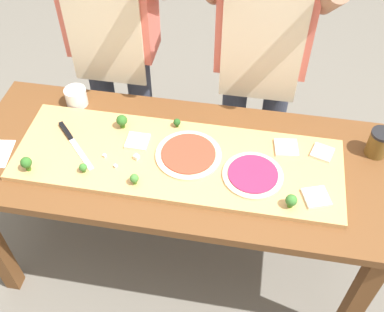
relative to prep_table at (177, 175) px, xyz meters
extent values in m
plane|color=#6B665B|center=(0.00, 0.00, -0.67)|extent=(8.00, 8.00, 0.00)
cube|color=brown|center=(0.80, -0.29, -0.30)|extent=(0.07, 0.07, 0.75)
cube|color=brown|center=(-0.80, 0.29, -0.30)|extent=(0.07, 0.07, 0.75)
cube|color=brown|center=(0.80, 0.29, -0.30)|extent=(0.07, 0.07, 0.75)
cube|color=brown|center=(0.00, 0.00, 0.09)|extent=(1.71, 0.70, 0.04)
cube|color=tan|center=(0.01, -0.02, 0.12)|extent=(1.30, 0.43, 0.02)
cube|color=#B7BABF|center=(-0.38, -0.07, 0.14)|extent=(0.15, 0.16, 0.00)
cube|color=black|center=(-0.48, 0.04, 0.14)|extent=(0.09, 0.09, 0.02)
cylinder|color=beige|center=(0.05, 0.00, 0.14)|extent=(0.26, 0.26, 0.01)
cylinder|color=#BC3D28|center=(0.05, 0.00, 0.15)|extent=(0.22, 0.22, 0.01)
cylinder|color=beige|center=(0.31, -0.06, 0.14)|extent=(0.23, 0.23, 0.01)
cylinder|color=#9E234C|center=(0.31, -0.06, 0.15)|extent=(0.19, 0.19, 0.01)
cube|color=silver|center=(0.43, 0.10, 0.14)|extent=(0.10, 0.10, 0.01)
cube|color=silver|center=(0.57, 0.10, 0.14)|extent=(0.10, 0.10, 0.01)
cube|color=silver|center=(-0.17, 0.04, 0.14)|extent=(0.09, 0.09, 0.01)
cube|color=silver|center=(0.55, -0.13, 0.14)|extent=(0.12, 0.12, 0.01)
cylinder|color=#366618|center=(-0.55, -0.18, 0.15)|extent=(0.02, 0.02, 0.03)
sphere|color=#2D6623|center=(-0.55, -0.18, 0.18)|extent=(0.04, 0.04, 0.04)
cylinder|color=#487A23|center=(-0.13, -0.17, 0.14)|extent=(0.02, 0.02, 0.02)
sphere|color=#427F33|center=(-0.13, -0.17, 0.16)|extent=(0.03, 0.03, 0.03)
cylinder|color=#3F7220|center=(-0.34, -0.15, 0.14)|extent=(0.01, 0.01, 0.01)
sphere|color=#38752D|center=(-0.34, -0.15, 0.16)|extent=(0.03, 0.03, 0.03)
cylinder|color=#2C5915|center=(-0.03, 0.16, 0.14)|extent=(0.01, 0.01, 0.01)
sphere|color=#23561E|center=(-0.03, 0.16, 0.16)|extent=(0.03, 0.03, 0.03)
cylinder|color=#3F7220|center=(0.46, -0.18, 0.14)|extent=(0.02, 0.02, 0.02)
sphere|color=#38752D|center=(0.46, -0.18, 0.17)|extent=(0.04, 0.04, 0.04)
cylinder|color=#366618|center=(-0.25, 0.11, 0.15)|extent=(0.02, 0.02, 0.02)
sphere|color=#2D6623|center=(-0.25, 0.11, 0.17)|extent=(0.05, 0.05, 0.05)
cube|color=white|center=(-0.28, -0.06, 0.14)|extent=(0.02, 0.02, 0.01)
cube|color=silver|center=(-0.22, -0.11, 0.14)|extent=(0.02, 0.02, 0.01)
cube|color=white|center=(-0.15, -0.05, 0.14)|extent=(0.03, 0.03, 0.02)
cylinder|color=white|center=(-0.50, 0.25, 0.15)|extent=(0.10, 0.10, 0.08)
cylinder|color=white|center=(-0.50, 0.25, 0.14)|extent=(0.08, 0.08, 0.04)
cylinder|color=brown|center=(0.79, 0.16, 0.17)|extent=(0.09, 0.09, 0.11)
cylinder|color=black|center=(0.79, 0.16, 0.22)|extent=(0.09, 0.09, 0.01)
cylinder|color=#333847|center=(-0.50, 0.53, -0.22)|extent=(0.12, 0.12, 0.90)
cylinder|color=#333847|center=(-0.30, 0.53, -0.22)|extent=(0.12, 0.12, 0.90)
cube|color=beige|center=(-0.40, 0.42, 0.42)|extent=(0.34, 0.01, 0.60)
cylinder|color=#333847|center=(0.18, 0.53, -0.22)|extent=(0.12, 0.12, 0.90)
cylinder|color=#333847|center=(0.38, 0.53, -0.22)|extent=(0.12, 0.12, 0.90)
cube|color=#DB6B5B|center=(0.28, 0.53, 0.50)|extent=(0.40, 0.20, 0.55)
cube|color=beige|center=(0.28, 0.42, 0.42)|extent=(0.34, 0.01, 0.60)
camera|label=1|loc=(0.28, -1.23, 1.51)|focal=43.50mm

